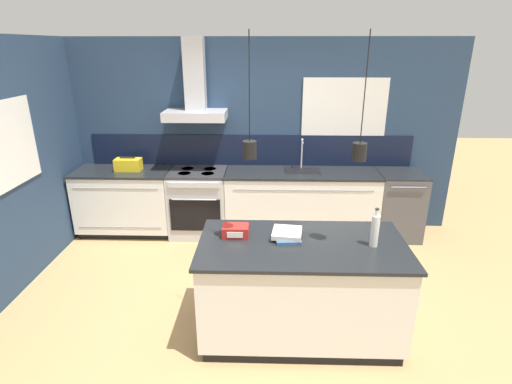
% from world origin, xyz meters
% --- Properties ---
extents(ground_plane, '(16.00, 16.00, 0.00)m').
position_xyz_m(ground_plane, '(0.00, 0.00, 0.00)').
color(ground_plane, tan).
rests_on(ground_plane, ground).
extents(wall_back, '(5.60, 2.51, 2.60)m').
position_xyz_m(wall_back, '(-0.04, 2.00, 1.35)').
color(wall_back, navy).
rests_on(wall_back, ground_plane).
extents(wall_left, '(0.08, 3.80, 2.60)m').
position_xyz_m(wall_left, '(-2.43, 0.70, 1.30)').
color(wall_left, navy).
rests_on(wall_left, ground_plane).
extents(counter_run_left, '(1.29, 0.64, 0.91)m').
position_xyz_m(counter_run_left, '(-1.73, 1.69, 0.46)').
color(counter_run_left, black).
rests_on(counter_run_left, ground_plane).
extents(counter_run_sink, '(2.05, 0.64, 1.32)m').
position_xyz_m(counter_run_sink, '(0.69, 1.69, 0.46)').
color(counter_run_sink, black).
rests_on(counter_run_sink, ground_plane).
extents(oven_range, '(0.77, 0.66, 0.91)m').
position_xyz_m(oven_range, '(-0.71, 1.69, 0.46)').
color(oven_range, '#B5B5BA').
rests_on(oven_range, ground_plane).
extents(dishwasher, '(0.59, 0.65, 0.91)m').
position_xyz_m(dishwasher, '(2.01, 1.69, 0.46)').
color(dishwasher, '#4C4C51').
rests_on(dishwasher, ground_plane).
extents(kitchen_island, '(1.78, 0.93, 0.91)m').
position_xyz_m(kitchen_island, '(0.53, -0.35, 0.46)').
color(kitchen_island, black).
rests_on(kitchen_island, ground_plane).
extents(bottle_on_island, '(0.07, 0.07, 0.34)m').
position_xyz_m(bottle_on_island, '(1.13, -0.38, 1.05)').
color(bottle_on_island, silver).
rests_on(bottle_on_island, kitchen_island).
extents(book_stack, '(0.28, 0.29, 0.07)m').
position_xyz_m(book_stack, '(0.41, -0.26, 0.94)').
color(book_stack, '#335684').
rests_on(book_stack, kitchen_island).
extents(red_supply_box, '(0.23, 0.16, 0.10)m').
position_xyz_m(red_supply_box, '(-0.04, -0.24, 0.96)').
color(red_supply_box, red).
rests_on(red_supply_box, kitchen_island).
extents(yellow_toolbox, '(0.34, 0.18, 0.19)m').
position_xyz_m(yellow_toolbox, '(-1.64, 1.69, 0.99)').
color(yellow_toolbox, gold).
rests_on(yellow_toolbox, counter_run_left).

